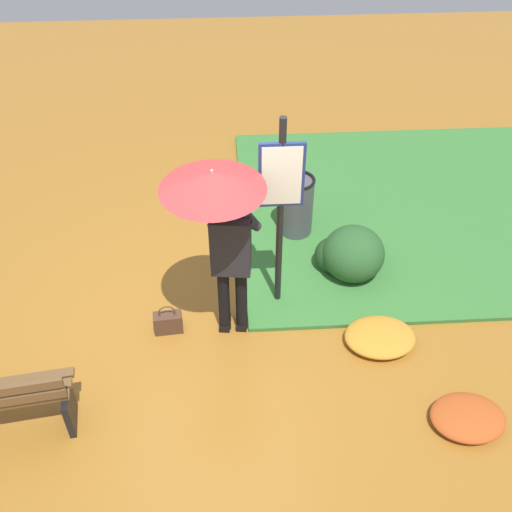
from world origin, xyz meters
name	(u,v)px	position (x,y,z in m)	size (l,w,h in m)	color
ground_plane	(209,330)	(0.00, 0.00, 0.00)	(18.00, 18.00, 0.00)	#9E6623
grass_verge	(422,209)	(-2.82, -1.94, 0.03)	(4.80, 4.00, 0.05)	#387533
person_with_umbrella	(221,214)	(-0.19, -0.01, 1.55)	(0.96, 0.96, 2.04)	black
info_sign_post	(281,197)	(-0.77, -0.39, 1.44)	(0.44, 0.07, 2.30)	black
handbag	(168,322)	(0.43, -0.02, 0.13)	(0.31, 0.17, 0.37)	#4C3323
trash_bin	(297,207)	(-1.10, -1.57, 0.42)	(0.42, 0.42, 0.83)	#4C4C51
shrub_cluster	(349,254)	(-1.63, -0.80, 0.30)	(0.78, 0.71, 0.64)	#285628
leaf_pile_near_person	(380,337)	(-1.78, 0.28, 0.08)	(0.75, 0.60, 0.16)	#C68428
leaf_pile_by_bench	(468,418)	(-2.39, 1.29, 0.08)	(0.70, 0.56, 0.15)	#B74C1E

